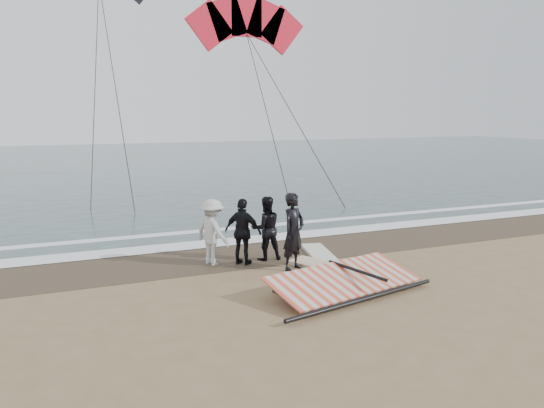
{
  "coord_description": "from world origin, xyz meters",
  "views": [
    {
      "loc": [
        -6.01,
        -8.62,
        3.76
      ],
      "look_at": [
        -1.12,
        3.0,
        1.6
      ],
      "focal_mm": 35.0,
      "sensor_mm": 36.0,
      "label": 1
    }
  ],
  "objects_px": {
    "board_cream": "(320,255)",
    "sail_rig": "(338,282)",
    "board_white": "(334,268)",
    "man_main": "(294,232)"
  },
  "relations": [
    {
      "from": "board_cream",
      "to": "sail_rig",
      "type": "xyz_separation_m",
      "value": [
        -0.95,
        -2.59,
        0.15
      ]
    },
    {
      "from": "man_main",
      "to": "board_cream",
      "type": "height_order",
      "value": "man_main"
    },
    {
      "from": "man_main",
      "to": "board_cream",
      "type": "distance_m",
      "value": 1.65
    },
    {
      "from": "board_cream",
      "to": "sail_rig",
      "type": "height_order",
      "value": "sail_rig"
    },
    {
      "from": "board_cream",
      "to": "sail_rig",
      "type": "distance_m",
      "value": 2.76
    },
    {
      "from": "board_white",
      "to": "board_cream",
      "type": "relative_size",
      "value": 1.08
    },
    {
      "from": "sail_rig",
      "to": "man_main",
      "type": "bearing_deg",
      "value": 96.5
    },
    {
      "from": "man_main",
      "to": "board_cream",
      "type": "bearing_deg",
      "value": 4.72
    },
    {
      "from": "board_white",
      "to": "board_cream",
      "type": "height_order",
      "value": "board_white"
    },
    {
      "from": "board_white",
      "to": "sail_rig",
      "type": "height_order",
      "value": "sail_rig"
    }
  ]
}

